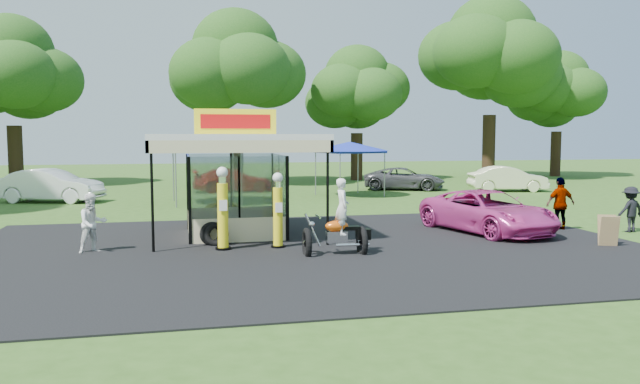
{
  "coord_description": "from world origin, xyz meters",
  "views": [
    {
      "loc": [
        -3.8,
        -15.67,
        3.35
      ],
      "look_at": [
        0.67,
        4.0,
        1.5
      ],
      "focal_mm": 35.0,
      "sensor_mm": 36.0,
      "label": 1
    }
  ],
  "objects_px": {
    "gas_station_kiosk": "(235,183)",
    "tent_west": "(206,143)",
    "kiosk_car": "(230,213)",
    "bg_car_b": "(233,180)",
    "bg_car_d": "(404,179)",
    "tent_east": "(350,147)",
    "spectator_east_a": "(630,209)",
    "a_frame_sign": "(608,231)",
    "motorcycle": "(340,224)",
    "spectator_east_b": "(560,204)",
    "bg_car_a": "(51,186)",
    "gas_pump_right": "(278,212)",
    "pink_sedan": "(488,212)",
    "bg_car_e": "(508,179)",
    "gas_pump_left": "(223,211)",
    "spectator_west": "(92,223)"
  },
  "relations": [
    {
      "from": "pink_sedan",
      "to": "tent_east",
      "type": "bearing_deg",
      "value": 81.54
    },
    {
      "from": "a_frame_sign",
      "to": "tent_west",
      "type": "bearing_deg",
      "value": 148.66
    },
    {
      "from": "spectator_east_a",
      "to": "spectator_east_b",
      "type": "height_order",
      "value": "spectator_east_b"
    },
    {
      "from": "gas_station_kiosk",
      "to": "tent_east",
      "type": "distance_m",
      "value": 14.42
    },
    {
      "from": "bg_car_a",
      "to": "bg_car_d",
      "type": "xyz_separation_m",
      "value": [
        19.77,
        2.81,
        -0.15
      ]
    },
    {
      "from": "bg_car_d",
      "to": "tent_west",
      "type": "relative_size",
      "value": 1.05
    },
    {
      "from": "gas_station_kiosk",
      "to": "a_frame_sign",
      "type": "relative_size",
      "value": 5.7
    },
    {
      "from": "spectator_west",
      "to": "bg_car_d",
      "type": "height_order",
      "value": "spectator_west"
    },
    {
      "from": "gas_pump_left",
      "to": "bg_car_d",
      "type": "xyz_separation_m",
      "value": [
        12.29,
        18.03,
        -0.49
      ]
    },
    {
      "from": "gas_pump_left",
      "to": "motorcycle",
      "type": "bearing_deg",
      "value": -23.89
    },
    {
      "from": "gas_pump_right",
      "to": "kiosk_car",
      "type": "bearing_deg",
      "value": 102.01
    },
    {
      "from": "motorcycle",
      "to": "bg_car_a",
      "type": "height_order",
      "value": "motorcycle"
    },
    {
      "from": "gas_station_kiosk",
      "to": "spectator_east_a",
      "type": "height_order",
      "value": "gas_station_kiosk"
    },
    {
      "from": "kiosk_car",
      "to": "spectator_east_a",
      "type": "height_order",
      "value": "spectator_east_a"
    },
    {
      "from": "spectator_east_a",
      "to": "tent_west",
      "type": "bearing_deg",
      "value": -49.35
    },
    {
      "from": "motorcycle",
      "to": "gas_pump_left",
      "type": "bearing_deg",
      "value": 158.1
    },
    {
      "from": "bg_car_b",
      "to": "bg_car_d",
      "type": "relative_size",
      "value": 0.96
    },
    {
      "from": "gas_pump_left",
      "to": "spectator_west",
      "type": "distance_m",
      "value": 3.68
    },
    {
      "from": "spectator_east_b",
      "to": "motorcycle",
      "type": "bearing_deg",
      "value": 14.19
    },
    {
      "from": "gas_pump_right",
      "to": "a_frame_sign",
      "type": "distance_m",
      "value": 9.92
    },
    {
      "from": "spectator_east_a",
      "to": "bg_car_d",
      "type": "xyz_separation_m",
      "value": [
        -1.71,
        17.6,
        -0.11
      ]
    },
    {
      "from": "kiosk_car",
      "to": "bg_car_b",
      "type": "relative_size",
      "value": 0.6
    },
    {
      "from": "pink_sedan",
      "to": "bg_car_e",
      "type": "relative_size",
      "value": 1.15
    },
    {
      "from": "spectator_east_b",
      "to": "bg_car_d",
      "type": "relative_size",
      "value": 0.38
    },
    {
      "from": "gas_station_kiosk",
      "to": "pink_sedan",
      "type": "distance_m",
      "value": 8.67
    },
    {
      "from": "kiosk_car",
      "to": "pink_sedan",
      "type": "height_order",
      "value": "pink_sedan"
    },
    {
      "from": "motorcycle",
      "to": "spectator_east_b",
      "type": "distance_m",
      "value": 9.1
    },
    {
      "from": "gas_station_kiosk",
      "to": "bg_car_b",
      "type": "height_order",
      "value": "gas_station_kiosk"
    },
    {
      "from": "kiosk_car",
      "to": "bg_car_e",
      "type": "bearing_deg",
      "value": -58.1
    },
    {
      "from": "gas_station_kiosk",
      "to": "kiosk_car",
      "type": "height_order",
      "value": "gas_station_kiosk"
    },
    {
      "from": "gas_pump_left",
      "to": "kiosk_car",
      "type": "xyz_separation_m",
      "value": [
        0.59,
        4.83,
        -0.69
      ]
    },
    {
      "from": "a_frame_sign",
      "to": "bg_car_e",
      "type": "relative_size",
      "value": 0.21
    },
    {
      "from": "spectator_east_a",
      "to": "spectator_east_b",
      "type": "relative_size",
      "value": 0.84
    },
    {
      "from": "tent_west",
      "to": "spectator_east_b",
      "type": "bearing_deg",
      "value": -45.11
    },
    {
      "from": "kiosk_car",
      "to": "spectator_east_b",
      "type": "distance_m",
      "value": 11.8
    },
    {
      "from": "a_frame_sign",
      "to": "tent_west",
      "type": "distance_m",
      "value": 18.87
    },
    {
      "from": "spectator_east_a",
      "to": "bg_car_b",
      "type": "bearing_deg",
      "value": -63.93
    },
    {
      "from": "motorcycle",
      "to": "bg_car_a",
      "type": "distance_m",
      "value": 19.71
    },
    {
      "from": "gas_station_kiosk",
      "to": "spectator_west",
      "type": "distance_m",
      "value": 4.83
    },
    {
      "from": "gas_pump_left",
      "to": "gas_pump_right",
      "type": "bearing_deg",
      "value": 0.22
    },
    {
      "from": "bg_car_b",
      "to": "tent_west",
      "type": "height_order",
      "value": "tent_west"
    },
    {
      "from": "motorcycle",
      "to": "kiosk_car",
      "type": "relative_size",
      "value": 0.79
    },
    {
      "from": "gas_station_kiosk",
      "to": "tent_west",
      "type": "xyz_separation_m",
      "value": [
        -0.49,
        10.42,
        1.17
      ]
    },
    {
      "from": "bg_car_d",
      "to": "tent_east",
      "type": "height_order",
      "value": "tent_east"
    },
    {
      "from": "gas_pump_right",
      "to": "bg_car_d",
      "type": "relative_size",
      "value": 0.46
    },
    {
      "from": "bg_car_d",
      "to": "bg_car_e",
      "type": "xyz_separation_m",
      "value": [
        5.63,
        -2.42,
        0.07
      ]
    },
    {
      "from": "bg_car_a",
      "to": "bg_car_d",
      "type": "relative_size",
      "value": 1.03
    },
    {
      "from": "bg_car_a",
      "to": "a_frame_sign",
      "type": "bearing_deg",
      "value": -114.49
    },
    {
      "from": "spectator_east_a",
      "to": "tent_east",
      "type": "relative_size",
      "value": 0.37
    },
    {
      "from": "gas_pump_left",
      "to": "tent_east",
      "type": "distance_m",
      "value": 17.03
    }
  ]
}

